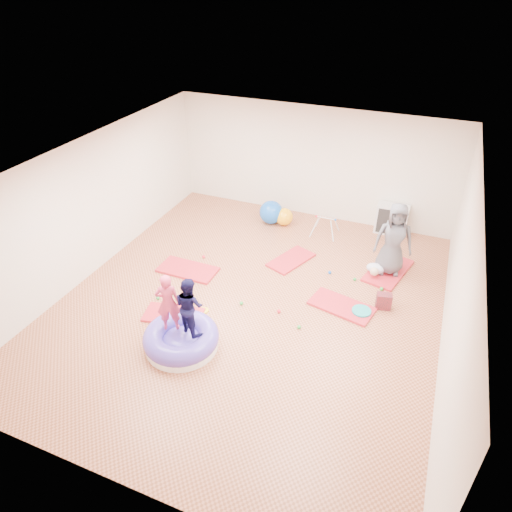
% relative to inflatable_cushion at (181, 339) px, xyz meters
% --- Properties ---
extents(room, '(7.01, 8.01, 2.81)m').
position_rel_inflatable_cushion_xyz_m(room, '(0.63, 1.54, 1.24)').
color(room, '#B87455').
rests_on(room, ground).
extents(gym_mat_front_left, '(1.18, 0.76, 0.05)m').
position_rel_inflatable_cushion_xyz_m(gym_mat_front_left, '(-0.55, 0.63, -0.14)').
color(gym_mat_front_left, red).
rests_on(gym_mat_front_left, ground).
extents(gym_mat_mid_left, '(1.26, 0.63, 0.05)m').
position_rel_inflatable_cushion_xyz_m(gym_mat_mid_left, '(-1.03, 2.03, -0.13)').
color(gym_mat_mid_left, red).
rests_on(gym_mat_mid_left, ground).
extents(gym_mat_center_back, '(0.92, 1.23, 0.05)m').
position_rel_inflatable_cushion_xyz_m(gym_mat_center_back, '(0.89, 3.24, -0.14)').
color(gym_mat_center_back, red).
rests_on(gym_mat_center_back, ground).
extents(gym_mat_right, '(1.31, 0.84, 0.05)m').
position_rel_inflatable_cushion_xyz_m(gym_mat_right, '(2.31, 2.07, -0.13)').
color(gym_mat_right, red).
rests_on(gym_mat_right, ground).
extents(gym_mat_rear_right, '(0.96, 1.45, 0.06)m').
position_rel_inflatable_cushion_xyz_m(gym_mat_rear_right, '(2.95, 3.62, -0.13)').
color(gym_mat_rear_right, red).
rests_on(gym_mat_rear_right, ground).
extents(inflatable_cushion, '(1.30, 1.30, 0.41)m').
position_rel_inflatable_cushion_xyz_m(inflatable_cushion, '(0.00, 0.00, 0.00)').
color(inflatable_cushion, white).
rests_on(inflatable_cushion, ground).
extents(child_pink, '(0.48, 0.41, 1.10)m').
position_rel_inflatable_cushion_xyz_m(child_pink, '(-0.19, 0.03, 0.77)').
color(child_pink, '#DC3B62').
rests_on(child_pink, inflatable_cushion).
extents(child_navy, '(0.63, 0.57, 1.06)m').
position_rel_inflatable_cushion_xyz_m(child_navy, '(0.16, 0.11, 0.75)').
color(child_navy, black).
rests_on(child_navy, inflatable_cushion).
extents(adult_caregiver, '(0.86, 0.65, 1.57)m').
position_rel_inflatable_cushion_xyz_m(adult_caregiver, '(2.95, 3.56, 0.68)').
color(adult_caregiver, '#4B4C53').
rests_on(adult_caregiver, gym_mat_rear_right).
extents(infant, '(0.38, 0.38, 0.22)m').
position_rel_inflatable_cushion_xyz_m(infant, '(2.71, 3.37, 0.01)').
color(infant, silver).
rests_on(infant, gym_mat_rear_right).
extents(ball_pit_balls, '(4.08, 2.20, 0.07)m').
position_rel_inflatable_cushion_xyz_m(ball_pit_balls, '(1.07, 2.08, -0.12)').
color(ball_pit_balls, green).
rests_on(ball_pit_balls, ground).
extents(exercise_ball_blue, '(0.59, 0.59, 0.59)m').
position_rel_inflatable_cushion_xyz_m(exercise_ball_blue, '(-0.13, 4.71, 0.14)').
color(exercise_ball_blue, blue).
rests_on(exercise_ball_blue, ground).
extents(exercise_ball_orange, '(0.44, 0.44, 0.44)m').
position_rel_inflatable_cushion_xyz_m(exercise_ball_orange, '(0.20, 4.74, 0.06)').
color(exercise_ball_orange, '#FFAF11').
rests_on(exercise_ball_orange, ground).
extents(infant_play_gym, '(0.62, 0.59, 0.47)m').
position_rel_inflatable_cushion_xyz_m(infant_play_gym, '(1.28, 4.63, 0.16)').
color(infant_play_gym, silver).
rests_on(infant_play_gym, ground).
extents(cube_shelf, '(0.74, 0.36, 0.74)m').
position_rel_inflatable_cushion_xyz_m(cube_shelf, '(2.72, 5.33, 0.21)').
color(cube_shelf, silver).
rests_on(cube_shelf, ground).
extents(balance_disc, '(0.36, 0.36, 0.08)m').
position_rel_inflatable_cushion_xyz_m(balance_disc, '(2.70, 2.03, -0.12)').
color(balance_disc, teal).
rests_on(balance_disc, ground).
extents(backpack, '(0.31, 0.23, 0.33)m').
position_rel_inflatable_cushion_xyz_m(backpack, '(3.04, 2.35, 0.00)').
color(backpack, maroon).
rests_on(backpack, ground).
extents(yellow_toy, '(0.18, 0.18, 0.03)m').
position_rel_inflatable_cushion_xyz_m(yellow_toy, '(-0.08, 0.97, -0.15)').
color(yellow_toy, yellow).
rests_on(yellow_toy, ground).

